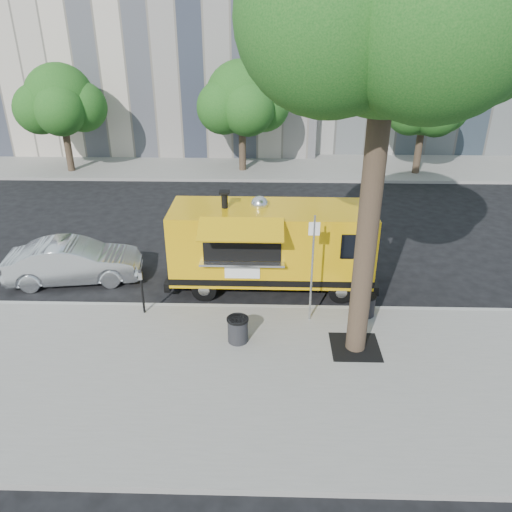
{
  "coord_description": "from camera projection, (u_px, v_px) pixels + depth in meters",
  "views": [
    {
      "loc": [
        0.42,
        -12.99,
        7.63
      ],
      "look_at": [
        0.06,
        0.0,
        1.27
      ],
      "focal_mm": 35.0,
      "sensor_mm": 36.0,
      "label": 1
    }
  ],
  "objects": [
    {
      "name": "trash_bin_right",
      "position": [
        238.0,
        329.0,
        12.48
      ],
      "size": [
        0.55,
        0.55,
        0.67
      ],
      "color": "black",
      "rests_on": "sidewalk"
    },
    {
      "name": "sedan",
      "position": [
        74.0,
        262.0,
        15.49
      ],
      "size": [
        4.21,
        2.0,
        1.33
      ],
      "primitive_type": "imported",
      "rotation": [
        0.0,
        0.0,
        1.72
      ],
      "color": "silver",
      "rests_on": "ground"
    },
    {
      "name": "ground",
      "position": [
        254.0,
        294.0,
        15.03
      ],
      "size": [
        120.0,
        120.0,
        0.0
      ],
      "primitive_type": "plane",
      "color": "black",
      "rests_on": "ground"
    },
    {
      "name": "far_tree_a",
      "position": [
        60.0,
        99.0,
        24.67
      ],
      "size": [
        3.42,
        3.42,
        5.36
      ],
      "color": "#33261C",
      "rests_on": "far_sidewalk"
    },
    {
      "name": "tree_well",
      "position": [
        355.0,
        347.0,
        12.38
      ],
      "size": [
        1.2,
        1.2,
        0.02
      ],
      "primitive_type": "cube",
      "color": "black",
      "rests_on": "sidewalk"
    },
    {
      "name": "parking_meter",
      "position": [
        142.0,
        286.0,
        13.46
      ],
      "size": [
        0.11,
        0.11,
        1.33
      ],
      "color": "black",
      "rests_on": "sidewalk"
    },
    {
      "name": "trash_bin_left",
      "position": [
        366.0,
        304.0,
        13.58
      ],
      "size": [
        0.51,
        0.51,
        0.61
      ],
      "color": "black",
      "rests_on": "sidewalk"
    },
    {
      "name": "sidewalk",
      "position": [
        249.0,
        380.0,
        11.4
      ],
      "size": [
        60.0,
        6.0,
        0.15
      ],
      "primitive_type": "cube",
      "color": "gray",
      "rests_on": "ground"
    },
    {
      "name": "far_tree_c",
      "position": [
        425.0,
        102.0,
        24.33
      ],
      "size": [
        3.24,
        3.24,
        5.21
      ],
      "color": "#33261C",
      "rests_on": "far_sidewalk"
    },
    {
      "name": "curb",
      "position": [
        253.0,
        308.0,
        14.16
      ],
      "size": [
        60.0,
        0.14,
        0.16
      ],
      "primitive_type": "cube",
      "color": "#999993",
      "rests_on": "ground"
    },
    {
      "name": "far_sidewalk",
      "position": [
        262.0,
        167.0,
        27.12
      ],
      "size": [
        60.0,
        5.0,
        0.15
      ],
      "primitive_type": "cube",
      "color": "gray",
      "rests_on": "ground"
    },
    {
      "name": "food_truck",
      "position": [
        270.0,
        245.0,
        14.77
      ],
      "size": [
        6.23,
        2.86,
        3.05
      ],
      "rotation": [
        0.0,
        0.0,
        -0.0
      ],
      "color": "#E1A60B",
      "rests_on": "ground"
    },
    {
      "name": "sign_post",
      "position": [
        312.0,
        263.0,
        12.79
      ],
      "size": [
        0.28,
        0.06,
        3.0
      ],
      "color": "silver",
      "rests_on": "sidewalk"
    },
    {
      "name": "far_tree_b",
      "position": [
        242.0,
        97.0,
        24.78
      ],
      "size": [
        3.6,
        3.6,
        5.5
      ],
      "color": "#33261C",
      "rests_on": "far_sidewalk"
    }
  ]
}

